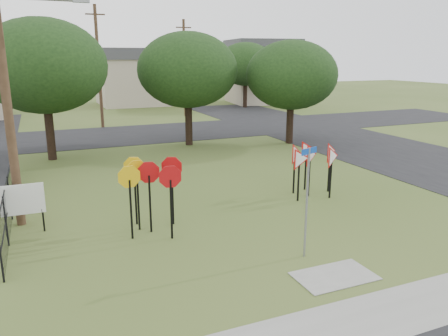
{
  "coord_description": "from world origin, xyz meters",
  "views": [
    {
      "loc": [
        -6.4,
        -10.43,
        5.34
      ],
      "look_at": [
        -0.72,
        3.0,
        1.6
      ],
      "focal_mm": 35.0,
      "sensor_mm": 36.0,
      "label": 1
    }
  ],
  "objects_px": {
    "street_name_sign": "(307,196)",
    "yield_sign_cluster": "(312,157)",
    "info_board": "(22,201)",
    "stop_sign_cluster": "(149,179)"
  },
  "relations": [
    {
      "from": "yield_sign_cluster",
      "to": "street_name_sign",
      "type": "bearing_deg",
      "value": -125.49
    },
    {
      "from": "street_name_sign",
      "to": "yield_sign_cluster",
      "type": "distance_m",
      "value": 5.64
    },
    {
      "from": "yield_sign_cluster",
      "to": "stop_sign_cluster",
      "type": "bearing_deg",
      "value": -170.12
    },
    {
      "from": "street_name_sign",
      "to": "info_board",
      "type": "xyz_separation_m",
      "value": [
        -7.08,
        4.71,
        -0.69
      ]
    },
    {
      "from": "stop_sign_cluster",
      "to": "yield_sign_cluster",
      "type": "distance_m",
      "value": 6.83
    },
    {
      "from": "yield_sign_cluster",
      "to": "info_board",
      "type": "relative_size",
      "value": 1.66
    },
    {
      "from": "stop_sign_cluster",
      "to": "info_board",
      "type": "height_order",
      "value": "stop_sign_cluster"
    },
    {
      "from": "stop_sign_cluster",
      "to": "yield_sign_cluster",
      "type": "relative_size",
      "value": 0.86
    },
    {
      "from": "stop_sign_cluster",
      "to": "yield_sign_cluster",
      "type": "xyz_separation_m",
      "value": [
        6.73,
        1.17,
        -0.15
      ]
    },
    {
      "from": "street_name_sign",
      "to": "yield_sign_cluster",
      "type": "relative_size",
      "value": 1.15
    }
  ]
}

